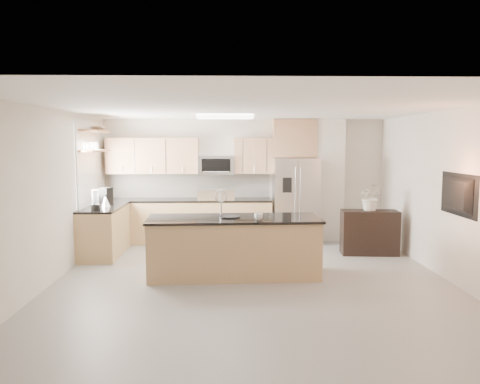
{
  "coord_description": "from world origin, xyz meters",
  "views": [
    {
      "loc": [
        -0.37,
        -6.85,
        2.1
      ],
      "look_at": [
        -0.14,
        1.3,
        1.24
      ],
      "focal_mm": 35.0,
      "sensor_mm": 36.0,
      "label": 1
    }
  ],
  "objects_px": {
    "range": "(216,220)",
    "refrigerator": "(295,200)",
    "television": "(453,195)",
    "platter": "(229,216)",
    "flower_vase": "(371,190)",
    "coffee_maker": "(106,196)",
    "blender": "(95,202)",
    "microwave": "(216,165)",
    "island": "(234,246)",
    "kettle": "(106,201)",
    "credenza": "(369,232)",
    "cup": "(259,217)",
    "bowl": "(97,128)"
  },
  "relations": [
    {
      "from": "range",
      "to": "credenza",
      "type": "bearing_deg",
      "value": -21.67
    },
    {
      "from": "flower_vase",
      "to": "coffee_maker",
      "type": "bearing_deg",
      "value": 175.85
    },
    {
      "from": "platter",
      "to": "coffee_maker",
      "type": "distance_m",
      "value": 2.91
    },
    {
      "from": "range",
      "to": "television",
      "type": "xyz_separation_m",
      "value": [
        3.51,
        -3.12,
        0.88
      ]
    },
    {
      "from": "cup",
      "to": "kettle",
      "type": "distance_m",
      "value": 3.2
    },
    {
      "from": "cup",
      "to": "coffee_maker",
      "type": "distance_m",
      "value": 3.44
    },
    {
      "from": "microwave",
      "to": "coffee_maker",
      "type": "bearing_deg",
      "value": -156.32
    },
    {
      "from": "platter",
      "to": "blender",
      "type": "xyz_separation_m",
      "value": [
        -2.34,
        0.87,
        0.14
      ]
    },
    {
      "from": "refrigerator",
      "to": "credenza",
      "type": "distance_m",
      "value": 1.74
    },
    {
      "from": "island",
      "to": "kettle",
      "type": "bearing_deg",
      "value": 147.2
    },
    {
      "from": "range",
      "to": "microwave",
      "type": "height_order",
      "value": "microwave"
    },
    {
      "from": "microwave",
      "to": "bowl",
      "type": "relative_size",
      "value": 2.12
    },
    {
      "from": "range",
      "to": "refrigerator",
      "type": "relative_size",
      "value": 0.64
    },
    {
      "from": "flower_vase",
      "to": "television",
      "type": "distance_m",
      "value": 2.05
    },
    {
      "from": "platter",
      "to": "coffee_maker",
      "type": "bearing_deg",
      "value": 144.33
    },
    {
      "from": "microwave",
      "to": "kettle",
      "type": "height_order",
      "value": "microwave"
    },
    {
      "from": "platter",
      "to": "microwave",
      "type": "bearing_deg",
      "value": 95.77
    },
    {
      "from": "microwave",
      "to": "island",
      "type": "distance_m",
      "value": 2.91
    },
    {
      "from": "refrigerator",
      "to": "bowl",
      "type": "bearing_deg",
      "value": -170.55
    },
    {
      "from": "platter",
      "to": "kettle",
      "type": "xyz_separation_m",
      "value": [
        -2.29,
        1.37,
        0.08
      ]
    },
    {
      "from": "cup",
      "to": "range",
      "type": "bearing_deg",
      "value": 104.2
    },
    {
      "from": "flower_vase",
      "to": "bowl",
      "type": "bearing_deg",
      "value": 174.9
    },
    {
      "from": "island",
      "to": "flower_vase",
      "type": "relative_size",
      "value": 3.56
    },
    {
      "from": "refrigerator",
      "to": "flower_vase",
      "type": "distance_m",
      "value": 1.71
    },
    {
      "from": "platter",
      "to": "credenza",
      "type": "bearing_deg",
      "value": 26.64
    },
    {
      "from": "microwave",
      "to": "flower_vase",
      "type": "bearing_deg",
      "value": -23.7
    },
    {
      "from": "credenza",
      "to": "cup",
      "type": "height_order",
      "value": "cup"
    },
    {
      "from": "range",
      "to": "microwave",
      "type": "distance_m",
      "value": 1.16
    },
    {
      "from": "island",
      "to": "bowl",
      "type": "bearing_deg",
      "value": 142.81
    },
    {
      "from": "platter",
      "to": "bowl",
      "type": "relative_size",
      "value": 0.95
    },
    {
      "from": "microwave",
      "to": "island",
      "type": "relative_size",
      "value": 0.28
    },
    {
      "from": "microwave",
      "to": "blender",
      "type": "relative_size",
      "value": 2.1
    },
    {
      "from": "island",
      "to": "kettle",
      "type": "relative_size",
      "value": 12.04
    },
    {
      "from": "range",
      "to": "microwave",
      "type": "relative_size",
      "value": 1.5
    },
    {
      "from": "platter",
      "to": "flower_vase",
      "type": "relative_size",
      "value": 0.44
    },
    {
      "from": "television",
      "to": "platter",
      "type": "bearing_deg",
      "value": 78.96
    },
    {
      "from": "microwave",
      "to": "cup",
      "type": "relative_size",
      "value": 5.8
    },
    {
      "from": "coffee_maker",
      "to": "bowl",
      "type": "relative_size",
      "value": 0.9
    },
    {
      "from": "range",
      "to": "refrigerator",
      "type": "bearing_deg",
      "value": -1.6
    },
    {
      "from": "blender",
      "to": "television",
      "type": "distance_m",
      "value": 5.79
    },
    {
      "from": "refrigerator",
      "to": "credenza",
      "type": "relative_size",
      "value": 1.71
    },
    {
      "from": "coffee_maker",
      "to": "range",
      "type": "bearing_deg",
      "value": 20.77
    },
    {
      "from": "island",
      "to": "refrigerator",
      "type": "bearing_deg",
      "value": 59.95
    },
    {
      "from": "platter",
      "to": "bowl",
      "type": "bearing_deg",
      "value": 144.54
    },
    {
      "from": "credenza",
      "to": "kettle",
      "type": "height_order",
      "value": "kettle"
    },
    {
      "from": "cup",
      "to": "flower_vase",
      "type": "bearing_deg",
      "value": 36.33
    },
    {
      "from": "cup",
      "to": "platter",
      "type": "bearing_deg",
      "value": 145.86
    },
    {
      "from": "bowl",
      "to": "platter",
      "type": "bearing_deg",
      "value": -35.46
    },
    {
      "from": "platter",
      "to": "blender",
      "type": "bearing_deg",
      "value": 159.49
    },
    {
      "from": "microwave",
      "to": "television",
      "type": "height_order",
      "value": "microwave"
    }
  ]
}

